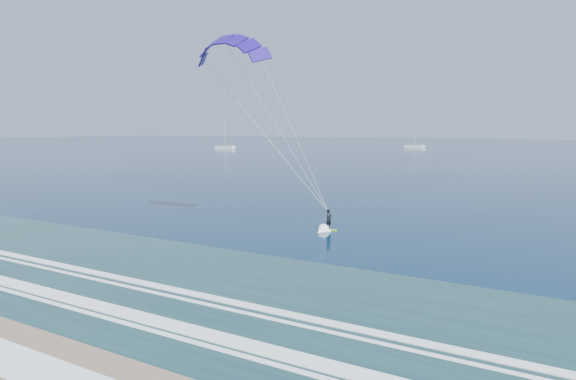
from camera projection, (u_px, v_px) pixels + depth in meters
The scene contains 3 objects.
kitesurfer_rig at pixel (274, 123), 45.53m from camera, with size 14.30×6.35×18.49m.
sailboat_0 at pixel (225, 147), 227.94m from camera, with size 9.54×2.40×12.86m.
sailboat_1 at pixel (415, 146), 238.16m from camera, with size 9.04×2.40×12.15m.
Camera 1 is at (24.13, -11.44, 9.17)m, focal length 32.00 mm.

